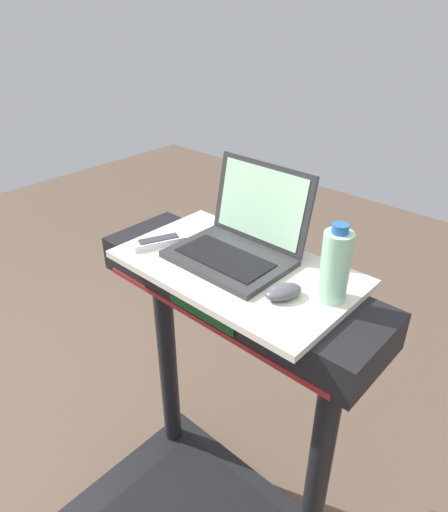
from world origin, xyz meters
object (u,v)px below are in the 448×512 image
object	(u,v)px
laptop	(239,240)
computer_mouse	(283,292)
water_bottle	(335,266)
tv_remote	(159,242)

from	to	relation	value
laptop	computer_mouse	xyz separation A→B (m)	(0.22, -0.09, -0.03)
laptop	computer_mouse	size ratio (longest dim) A/B	3.32
computer_mouse	water_bottle	world-z (taller)	water_bottle
computer_mouse	water_bottle	xyz separation A→B (m)	(0.09, 0.08, 0.08)
laptop	computer_mouse	world-z (taller)	laptop
tv_remote	computer_mouse	bearing A→B (deg)	3.65
laptop	tv_remote	size ratio (longest dim) A/B	2.01
water_bottle	tv_remote	size ratio (longest dim) A/B	1.24
computer_mouse	tv_remote	xyz separation A→B (m)	(-0.44, -0.03, -0.01)
laptop	computer_mouse	bearing A→B (deg)	-24.14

